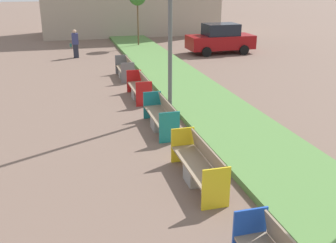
{
  "coord_description": "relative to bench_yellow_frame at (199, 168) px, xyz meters",
  "views": [
    {
      "loc": [
        -1.92,
        2.4,
        4.58
      ],
      "look_at": [
        0.9,
        12.85,
        0.6
      ],
      "focal_mm": 42.0,
      "sensor_mm": 36.0,
      "label": 1
    }
  ],
  "objects": [
    {
      "name": "planter_grass_strip",
      "position": [
        2.26,
        1.79,
        -0.29
      ],
      "size": [
        2.8,
        120.0,
        0.18
      ],
      "color": "#568442",
      "rests_on": "ground"
    },
    {
      "name": "bench_yellow_frame",
      "position": [
        0.0,
        0.0,
        0.0
      ],
      "size": [
        0.65,
        2.39,
        0.94
      ],
      "color": "gray",
      "rests_on": "ground"
    },
    {
      "name": "parked_car_distant",
      "position": [
        6.93,
        15.69,
        0.54
      ],
      "size": [
        4.23,
        2.0,
        1.86
      ],
      "rotation": [
        0.0,
        0.0,
        0.02
      ],
      "color": "maroon",
      "rests_on": "ground"
    },
    {
      "name": "street_lamp_post",
      "position": [
        0.61,
        4.78,
        3.39
      ],
      "size": [
        0.24,
        0.44,
        6.77
      ],
      "color": "#56595B",
      "rests_on": "ground"
    },
    {
      "name": "pedestrian_walking",
      "position": [
        -2.07,
        16.56,
        0.48
      ],
      "size": [
        0.53,
        0.24,
        1.68
      ],
      "color": "#232633",
      "rests_on": "ground"
    },
    {
      "name": "bench_red_frame",
      "position": [
        -0.0,
        7.13,
        -0.01
      ],
      "size": [
        0.65,
        2.1,
        0.94
      ],
      "color": "gray",
      "rests_on": "ground"
    },
    {
      "name": "bench_teal_frame",
      "position": [
        -0.0,
        3.6,
        -0.0
      ],
      "size": [
        0.65,
        2.28,
        0.94
      ],
      "color": "gray",
      "rests_on": "ground"
    },
    {
      "name": "bench_grey_frame",
      "position": [
        -0.0,
        10.69,
        -0.01
      ],
      "size": [
        0.65,
        1.98,
        0.94
      ],
      "color": "gray",
      "rests_on": "ground"
    }
  ]
}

